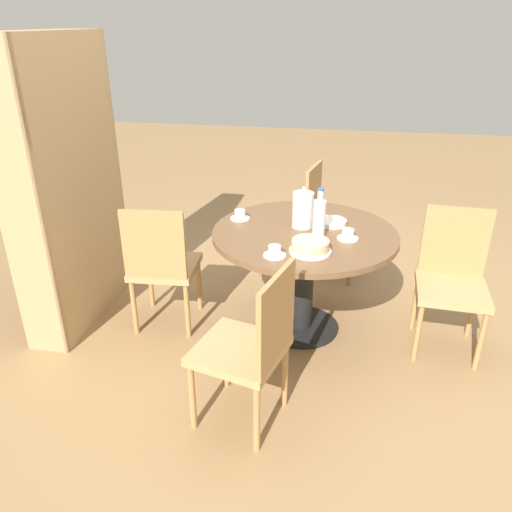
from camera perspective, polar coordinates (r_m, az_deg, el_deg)
ground_plane at (r=3.49m, az=5.11°, el=-8.18°), size 14.00×14.00×0.00m
dining_table at (r=3.22m, az=5.49°, el=0.19°), size 1.17×1.17×0.72m
chair_a at (r=4.09m, az=8.22°, el=4.32°), size 0.49×0.49×0.89m
chair_b at (r=3.33m, az=-10.68°, el=-0.91°), size 0.45×0.45×0.89m
chair_c at (r=2.50m, az=-0.59°, el=-10.15°), size 0.51×0.51×0.89m
chair_d at (r=3.33m, az=21.50°, el=-2.37°), size 0.44×0.44×0.89m
bookshelf at (r=3.51m, az=-20.47°, el=6.75°), size 1.02×0.28×1.87m
coffee_pot at (r=3.18m, az=5.38°, el=5.42°), size 0.13×0.13×0.27m
water_bottle at (r=3.04m, az=7.23°, el=4.41°), size 0.08×0.08×0.31m
cake_main at (r=2.85m, az=6.22°, el=1.10°), size 0.24×0.24×0.07m
cup_a at (r=3.07m, az=10.46°, el=2.37°), size 0.13×0.13×0.06m
cup_b at (r=3.33m, az=-1.84°, el=4.68°), size 0.13×0.13×0.06m
cup_c at (r=3.44m, az=5.25°, el=5.24°), size 0.13×0.13×0.06m
cup_d at (r=2.80m, az=2.14°, el=0.47°), size 0.13×0.13×0.06m
plate_stack at (r=3.28m, az=8.66°, el=3.85°), size 0.19×0.19×0.03m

